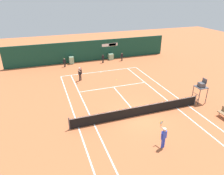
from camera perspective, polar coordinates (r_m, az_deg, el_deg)
ground_plane at (r=19.06m, az=6.41°, el=-6.79°), size 80.00×80.00×0.01m
tennis_net at (r=18.36m, az=7.25°, el=-6.32°), size 12.10×0.10×1.07m
sponsor_back_wall at (r=32.86m, az=-5.90°, el=9.87°), size 25.00×1.02×3.14m
umpire_chair at (r=21.69m, az=23.23°, el=0.25°), size 1.00×1.00×2.46m
player_on_baseline at (r=25.46m, az=-8.75°, el=3.96°), size 0.51×0.83×1.86m
player_near_side at (r=15.03m, az=13.96°, el=-12.72°), size 0.52×0.78×1.84m
ball_kid_centre_post at (r=31.88m, az=-2.50°, el=8.06°), size 0.43×0.18×1.29m
ball_kid_right_post at (r=30.79m, az=-12.87°, el=6.83°), size 0.43×0.18×1.28m
ball_kid_left_post at (r=32.88m, az=2.71°, el=8.52°), size 0.41×0.21×1.24m
tennis_ball_mid_court at (r=25.78m, az=1.25°, el=2.24°), size 0.07×0.07×0.07m
tennis_ball_by_sideline at (r=26.22m, az=7.90°, el=2.40°), size 0.07×0.07×0.07m
tennis_ball_near_service_line at (r=25.58m, az=-10.88°, el=1.58°), size 0.07×0.07×0.07m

